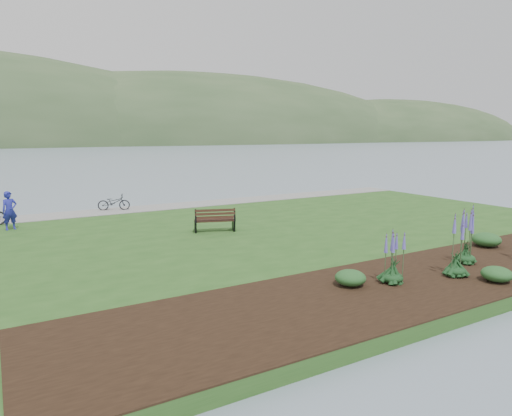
% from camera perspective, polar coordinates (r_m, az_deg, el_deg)
% --- Properties ---
extents(ground, '(600.00, 600.00, 0.00)m').
position_cam_1_polar(ground, '(21.09, -4.54, -3.51)').
color(ground, slate).
rests_on(ground, ground).
extents(lawn, '(34.00, 20.00, 0.40)m').
position_cam_1_polar(lawn, '(19.31, -1.97, -4.09)').
color(lawn, '#264F1C').
rests_on(lawn, ground).
extents(shoreline_path, '(34.00, 2.20, 0.03)m').
position_cam_1_polar(shoreline_path, '(27.30, -10.84, 0.19)').
color(shoreline_path, gray).
rests_on(shoreline_path, lawn).
extents(garden_bed, '(24.00, 4.40, 0.04)m').
position_cam_1_polar(garden_bed, '(15.35, 22.61, -7.54)').
color(garden_bed, black).
rests_on(garden_bed, lawn).
extents(far_hillside, '(580.00, 80.00, 38.00)m').
position_cam_1_polar(far_hillside, '(190.81, -21.62, 7.33)').
color(far_hillside, '#354F2C').
rests_on(far_hillside, ground).
extents(park_bench, '(1.88, 1.22, 1.09)m').
position_cam_1_polar(park_bench, '(20.04, -5.17, -1.46)').
color(park_bench, black).
rests_on(park_bench, lawn).
extents(person, '(0.85, 0.69, 2.04)m').
position_cam_1_polar(person, '(23.10, -28.46, 0.09)').
color(person, '#22259E').
rests_on(person, lawn).
extents(bicycle_a, '(1.18, 1.85, 0.91)m').
position_cam_1_polar(bicycle_a, '(26.68, -17.36, 0.68)').
color(bicycle_a, black).
rests_on(bicycle_a, lawn).
extents(echium_0, '(0.62, 0.62, 2.18)m').
position_cam_1_polar(echium_0, '(14.93, 23.85, -4.49)').
color(echium_0, '#133518').
rests_on(echium_0, garden_bed).
extents(echium_1, '(0.62, 0.62, 2.09)m').
position_cam_1_polar(echium_1, '(16.50, 24.89, -3.26)').
color(echium_1, '#133518').
rests_on(echium_1, garden_bed).
extents(echium_4, '(0.62, 0.62, 1.76)m').
position_cam_1_polar(echium_4, '(13.65, 16.78, -5.98)').
color(echium_4, '#133518').
rests_on(echium_4, garden_bed).
extents(shrub_0, '(0.87, 0.87, 0.44)m').
position_cam_1_polar(shrub_0, '(13.28, 11.71, -8.53)').
color(shrub_0, '#1E4C21').
rests_on(shrub_0, garden_bed).
extents(shrub_1, '(0.86, 0.86, 0.43)m').
position_cam_1_polar(shrub_1, '(15.06, 27.89, -7.31)').
color(shrub_1, '#1E4C21').
rests_on(shrub_1, garden_bed).
extents(shrub_2, '(1.04, 1.04, 0.52)m').
position_cam_1_polar(shrub_2, '(19.40, 26.87, -3.54)').
color(shrub_2, '#1E4C21').
rests_on(shrub_2, garden_bed).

